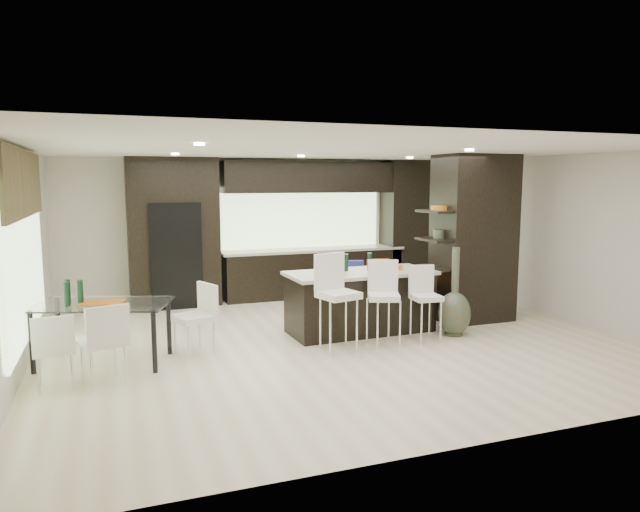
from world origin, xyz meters
name	(u,v)px	position (x,y,z in m)	size (l,w,h in m)	color
ground	(334,340)	(0.00, 0.00, 0.00)	(8.00, 8.00, 0.00)	beige
back_wall	(270,228)	(0.00, 3.50, 1.35)	(8.00, 0.02, 2.70)	beige
left_wall	(18,261)	(-4.00, 0.00, 1.35)	(0.02, 7.00, 2.70)	beige
right_wall	(560,238)	(4.00, 0.00, 1.35)	(0.02, 7.00, 2.70)	beige
ceiling	(335,150)	(0.00, 0.00, 2.70)	(8.00, 7.00, 0.02)	white
window_left	(24,258)	(-3.96, 0.20, 1.35)	(0.04, 3.20, 1.90)	#B2D199
window_back	(299,217)	(0.60, 3.46, 1.55)	(3.40, 0.04, 1.20)	#B2D199
stone_accent	(22,184)	(-3.93, 0.20, 2.25)	(0.08, 3.00, 0.80)	brown
ceiling_spots	(328,153)	(0.00, 0.25, 2.68)	(4.00, 3.00, 0.02)	white
back_cabinetry	(299,229)	(0.50, 3.17, 1.35)	(6.80, 0.68, 2.70)	black
refrigerator	(175,255)	(-1.90, 3.12, 0.95)	(0.90, 0.68, 1.90)	black
partition_column	(473,238)	(2.60, 0.40, 1.35)	(1.20, 0.80, 2.70)	black
kitchen_island	(360,302)	(0.54, 0.31, 0.46)	(2.22, 0.96, 0.93)	black
stool_left	(338,312)	(-0.14, -0.51, 0.53)	(0.47, 0.47, 1.06)	white
stool_mid	(383,312)	(0.54, -0.48, 0.48)	(0.42, 0.42, 0.96)	white
stool_right	(426,311)	(1.22, -0.46, 0.43)	(0.38, 0.38, 0.87)	white
bench	(374,298)	(1.24, 1.28, 0.27)	(1.42, 0.54, 0.54)	black
floor_vase	(455,292)	(1.77, -0.37, 0.66)	(0.48, 0.48, 1.32)	#414935
dining_table	(104,334)	(-3.10, 0.00, 0.39)	(1.60, 0.90, 0.77)	white
chair_near	(103,346)	(-3.10, -0.76, 0.43)	(0.47, 0.47, 0.86)	white
chair_far	(55,354)	(-3.60, -0.74, 0.39)	(0.43, 0.43, 0.79)	white
chair_end	(194,323)	(-1.99, 0.00, 0.43)	(0.47, 0.47, 0.86)	white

